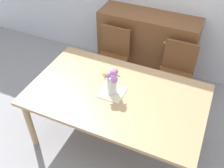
# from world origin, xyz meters

# --- Properties ---
(ground_plane) EXTENTS (12.00, 12.00, 0.00)m
(ground_plane) POSITION_xyz_m (0.00, 0.00, 0.00)
(ground_plane) COLOR #939399
(dining_table) EXTENTS (1.86, 1.12, 0.74)m
(dining_table) POSITION_xyz_m (0.00, 0.00, 0.66)
(dining_table) COLOR tan
(dining_table) RESTS_ON ground_plane
(chair_left) EXTENTS (0.42, 0.42, 0.90)m
(chair_left) POSITION_xyz_m (-0.45, 0.90, 0.52)
(chair_left) COLOR brown
(chair_left) RESTS_ON ground_plane
(chair_right) EXTENTS (0.42, 0.42, 0.90)m
(chair_right) POSITION_xyz_m (0.45, 0.90, 0.52)
(chair_right) COLOR brown
(chair_right) RESTS_ON ground_plane
(dresser) EXTENTS (1.40, 0.47, 1.00)m
(dresser) POSITION_xyz_m (-0.09, 1.33, 0.50)
(dresser) COLOR brown
(dresser) RESTS_ON ground_plane
(placemat) EXTENTS (0.26, 0.26, 0.01)m
(placemat) POSITION_xyz_m (-0.05, -0.01, 0.74)
(placemat) COLOR beige
(placemat) RESTS_ON dining_table
(flower_vase) EXTENTS (0.17, 0.14, 0.32)m
(flower_vase) POSITION_xyz_m (-0.04, -0.02, 0.91)
(flower_vase) COLOR silver
(flower_vase) RESTS_ON placemat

